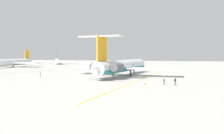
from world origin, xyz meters
TOP-DOWN VIEW (x-y plane):
  - ground at (0.00, 0.00)m, footprint 353.19×353.19m
  - main_jetliner at (-5.75, 14.02)m, footprint 43.83×38.91m
  - airliner_mid_right at (31.50, 86.41)m, footprint 32.94×32.43m
  - airliner_far_right at (78.30, 82.70)m, footprint 26.47×26.79m
  - ground_crew_near_nose at (-17.25, 38.47)m, footprint 0.39×0.26m
  - ground_crew_near_tail at (-25.56, -1.05)m, footprint 0.31×0.32m
  - ground_crew_portside at (-25.74, -3.69)m, footprint 0.28×0.44m
  - ground_crew_starboard at (15.99, 31.22)m, footprint 0.46×0.29m
  - safety_cone_nose at (-26.84, 3.55)m, footprint 0.40×0.40m
  - taxiway_centreline at (-4.53, 5.23)m, footprint 96.82×10.82m

SIDE VIEW (x-z plane):
  - ground at x=0.00m, z-range 0.00..0.00m
  - taxiway_centreline at x=-4.53m, z-range 0.00..0.01m
  - safety_cone_nose at x=-26.84m, z-range 0.00..0.55m
  - ground_crew_near_tail at x=-25.56m, z-range 0.22..1.87m
  - ground_crew_near_nose at x=-17.25m, z-range 0.22..1.88m
  - ground_crew_portside at x=-25.74m, z-range 0.23..1.97m
  - ground_crew_starboard at x=15.99m, z-range 0.24..2.05m
  - airliner_far_right at x=78.30m, z-range -1.74..6.74m
  - airliner_mid_right at x=31.50m, z-range -2.03..7.86m
  - main_jetliner at x=-5.75m, z-range -2.91..9.89m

